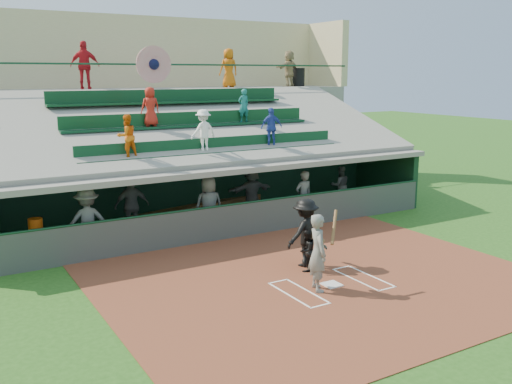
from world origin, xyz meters
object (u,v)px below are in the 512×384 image
catcher (307,250)px  trash_bin (298,77)px  water_cooler (36,225)px  white_table (35,245)px  batter_at_plate (318,252)px  home_plate (332,284)px

catcher → trash_bin: 14.46m
water_cooler → white_table: bearing=-171.0°
white_table → water_cooler: water_cooler is taller
catcher → water_cooler: water_cooler is taller
trash_bin → water_cooler: bearing=-154.4°
water_cooler → catcher: bearing=-39.4°
white_table → water_cooler: (0.07, 0.01, 0.56)m
batter_at_plate → trash_bin: size_ratio=2.17×
white_table → home_plate: bearing=-46.6°
trash_bin → catcher: bearing=-123.6°
batter_at_plate → water_cooler: bearing=131.3°
white_table → water_cooler: 0.57m
home_plate → batter_at_plate: (-0.50, -0.07, 0.95)m
batter_at_plate → white_table: bearing=131.7°
white_table → trash_bin: bearing=24.5°
white_table → water_cooler: size_ratio=2.03×
home_plate → white_table: 8.59m
catcher → white_table: bearing=-62.1°
water_cooler → trash_bin: bearing=25.6°
home_plate → catcher: 1.32m
white_table → trash_bin: (13.68, 6.53, 4.65)m
catcher → water_cooler: size_ratio=2.81×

